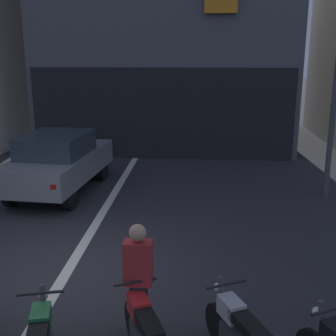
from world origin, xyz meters
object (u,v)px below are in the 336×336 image
motorcycle_silver_row_right_mid (238,335)px  motorcycle_red_row_centre (143,332)px  car_grey_crossing_near (59,161)px  person_by_motorcycles (139,284)px

motorcycle_silver_row_right_mid → motorcycle_red_row_centre: bearing=-178.6°
car_grey_crossing_near → motorcycle_red_row_centre: 7.32m
person_by_motorcycles → motorcycle_silver_row_right_mid: bearing=-18.0°
car_grey_crossing_near → motorcycle_silver_row_right_mid: size_ratio=2.75×
person_by_motorcycles → motorcycle_red_row_centre: bearing=-75.9°
motorcycle_red_row_centre → person_by_motorcycles: bearing=104.1°
motorcycle_silver_row_right_mid → car_grey_crossing_near: bearing=122.9°
car_grey_crossing_near → motorcycle_red_row_centre: size_ratio=2.72×
car_grey_crossing_near → motorcycle_red_row_centre: bearing=-64.7°
motorcycle_red_row_centre → motorcycle_silver_row_right_mid: bearing=1.4°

